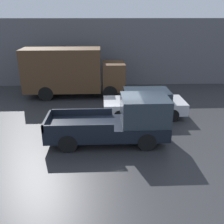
% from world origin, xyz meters
% --- Properties ---
extents(ground_plane, '(60.00, 60.00, 0.00)m').
position_xyz_m(ground_plane, '(0.00, 0.00, 0.00)').
color(ground_plane, '#2D2D30').
extents(building_wall, '(28.00, 0.15, 5.27)m').
position_xyz_m(building_wall, '(0.00, 9.14, 2.63)').
color(building_wall, '#56565B').
rests_on(building_wall, ground).
extents(pickup_truck, '(5.48, 1.99, 2.17)m').
position_xyz_m(pickup_truck, '(0.19, -0.93, 1.01)').
color(pickup_truck, black).
rests_on(pickup_truck, ground).
extents(car, '(4.63, 1.99, 1.56)m').
position_xyz_m(car, '(1.82, 2.13, 0.81)').
color(car, silver).
rests_on(car, ground).
extents(delivery_truck, '(7.00, 2.34, 3.41)m').
position_xyz_m(delivery_truck, '(-2.80, 6.18, 1.83)').
color(delivery_truck, '#4C331E').
rests_on(delivery_truck, ground).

